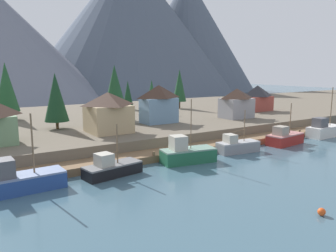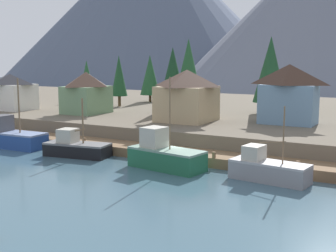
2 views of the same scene
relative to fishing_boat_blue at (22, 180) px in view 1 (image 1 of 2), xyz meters
name	(u,v)px [view 1 (image 1 of 2)]	position (x,y,z in m)	size (l,w,h in m)	color
ground_plane	(120,139)	(21.32, 21.86, -1.72)	(400.00, 400.00, 1.00)	#3D5B6B
dock	(171,153)	(21.32, 3.85, -0.71)	(80.00, 4.00, 1.60)	brown
shoreline_bank	(97,122)	(21.32, 33.86, 0.03)	(400.00, 56.00, 2.50)	#665B4C
mountain_east_peak	(129,23)	(85.83, 147.00, 38.42)	(125.49, 125.49, 79.27)	#475160
mountain_far_ridge	(187,34)	(122.44, 139.83, 33.93)	(85.26, 85.26, 70.30)	#475160
fishing_boat_blue	(22,180)	(0.00, 0.00, 0.00)	(8.31, 3.39, 8.26)	navy
fishing_boat_black	(111,168)	(10.06, -0.22, -0.23)	(7.47, 3.80, 6.34)	black
fishing_boat_green	(187,153)	(21.22, -0.34, 0.09)	(7.91, 4.15, 8.82)	#1E5B3D
fishing_boat_grey	(237,146)	(31.22, 0.11, -0.18)	(7.02, 3.29, 6.58)	gray
fishing_boat_red	(284,138)	(42.10, -0.21, -0.06)	(7.51, 3.78, 7.06)	maroon
fishing_boat_white	(324,130)	(54.01, 0.06, 0.11)	(8.30, 3.29, 9.43)	silver
house_grey	(237,103)	(45.64, 15.29, 4.52)	(6.73, 4.93, 6.32)	gray
house_red	(257,98)	(58.79, 21.59, 4.56)	(7.76, 4.66, 6.40)	#9E4238
house_tan	(108,112)	(16.00, 14.58, 4.67)	(6.78, 7.00, 6.63)	tan
house_blue	(159,104)	(28.09, 18.42, 5.04)	(6.98, 4.28, 7.35)	#6689A8
conifer_near_left	(115,88)	(22.98, 27.55, 7.77)	(4.90, 4.90, 11.27)	#4C3823
conifer_near_right	(56,97)	(9.64, 22.37, 6.83)	(4.16, 4.16, 9.76)	#4C3823
conifer_mid_left	(128,93)	(32.88, 41.80, 5.50)	(2.63, 2.63, 7.46)	#4C3823
conifer_mid_right	(152,93)	(35.38, 33.81, 5.93)	(2.78, 2.78, 7.86)	#4C3823
conifer_back_left	(6,87)	(3.99, 38.78, 8.03)	(4.75, 4.75, 11.79)	#4C3823
conifer_centre	(179,85)	(45.45, 36.53, 7.41)	(3.65, 3.65, 10.36)	#4C3823
channel_buoy	(322,212)	(21.21, -20.73, -0.87)	(0.70, 0.70, 0.70)	#E04C19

